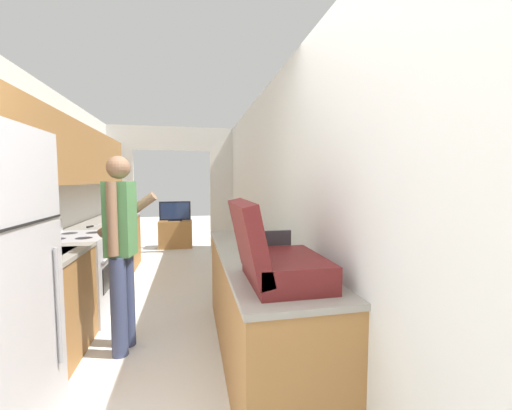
{
  "coord_description": "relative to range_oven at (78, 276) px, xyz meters",
  "views": [
    {
      "loc": [
        0.34,
        -1.07,
        1.48
      ],
      "look_at": [
        1.16,
        2.86,
        1.16
      ],
      "focal_mm": 22.0,
      "sensor_mm": 36.0,
      "label": 1
    }
  ],
  "objects": [
    {
      "name": "wall_left",
      "position": [
        -0.26,
        -0.11,
        1.02
      ],
      "size": [
        0.38,
        7.59,
        2.5
      ],
      "color": "silver",
      "rests_on": "ground_plane"
    },
    {
      "name": "range_oven",
      "position": [
        0.0,
        0.0,
        0.0
      ],
      "size": [
        0.66,
        0.78,
        1.03
      ],
      "color": "#B7B7BC",
      "rests_on": "ground_plane"
    },
    {
      "name": "television",
      "position": [
        0.86,
        3.38,
        0.35
      ],
      "size": [
        0.66,
        0.16,
        0.43
      ],
      "color": "black",
      "rests_on": "tv_cabinet"
    },
    {
      "name": "wall_right",
      "position": [
        2.06,
        -0.53,
        0.8
      ],
      "size": [
        0.06,
        7.59,
        2.5
      ],
      "color": "silver",
      "rests_on": "ground_plane"
    },
    {
      "name": "tv_cabinet",
      "position": [
        0.86,
        3.42,
        -0.16
      ],
      "size": [
        0.71,
        0.42,
        0.59
      ],
      "color": "#9E6B38",
      "rests_on": "ground_plane"
    },
    {
      "name": "knife",
      "position": [
        -0.04,
        0.66,
        0.45
      ],
      "size": [
        0.1,
        0.32,
        0.02
      ],
      "rotation": [
        0.0,
        0.0,
        -0.3
      ],
      "color": "#B7B7BC",
      "rests_on": "counter_left"
    },
    {
      "name": "book_stack",
      "position": [
        1.73,
        -1.1,
        0.5
      ],
      "size": [
        0.27,
        0.3,
        0.12
      ],
      "color": "gold",
      "rests_on": "counter_right"
    },
    {
      "name": "suitcase",
      "position": [
        1.65,
        -1.9,
        0.58
      ],
      "size": [
        0.51,
        0.59,
        0.47
      ],
      "color": "#5B1919",
      "rests_on": "counter_right"
    },
    {
      "name": "counter_left",
      "position": [
        -0.01,
        0.57,
        -0.0
      ],
      "size": [
        0.62,
        3.82,
        0.89
      ],
      "color": "#9E6B38",
      "rests_on": "ground_plane"
    },
    {
      "name": "counter_right",
      "position": [
        1.73,
        -1.14,
        -0.01
      ],
      "size": [
        0.62,
        2.31,
        0.89
      ],
      "color": "#9E6B38",
      "rests_on": "ground_plane"
    },
    {
      "name": "wall_far_with_doorway",
      "position": [
        0.86,
        2.69,
        0.97
      ],
      "size": [
        2.73,
        0.06,
        2.5
      ],
      "color": "silver",
      "rests_on": "ground_plane"
    },
    {
      "name": "person",
      "position": [
        0.61,
        -0.79,
        0.45
      ],
      "size": [
        0.54,
        0.43,
        1.68
      ],
      "rotation": [
        0.0,
        0.0,
        1.36
      ],
      "color": "#384266",
      "rests_on": "ground_plane"
    }
  ]
}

